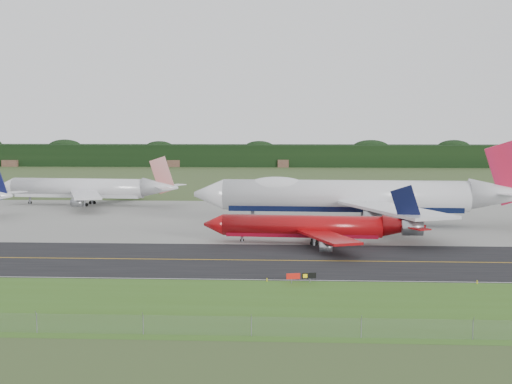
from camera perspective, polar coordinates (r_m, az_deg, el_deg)
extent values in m
plane|color=#324620|center=(126.85, -1.80, -5.11)|extent=(600.00, 600.00, 0.00)
cube|color=#395F1C|center=(92.83, -3.64, -9.05)|extent=(400.00, 30.00, 0.01)
cube|color=black|center=(122.93, -1.96, -5.45)|extent=(400.00, 32.00, 0.02)
cube|color=gray|center=(177.11, -0.41, -2.10)|extent=(400.00, 78.00, 0.01)
cube|color=#C89012|center=(122.93, -1.96, -5.44)|extent=(400.00, 0.40, 0.00)
cube|color=silver|center=(107.81, -2.68, -6.99)|extent=(400.00, 0.25, 0.00)
plane|color=slate|center=(80.09, -4.74, -10.60)|extent=(320.00, 0.00, 320.00)
cylinder|color=slate|center=(80.09, -4.74, -10.60)|extent=(0.10, 0.10, 2.20)
cube|color=black|center=(399.78, 1.52, 2.95)|extent=(700.00, 24.00, 12.00)
cylinder|color=silver|center=(165.32, 7.10, -0.28)|extent=(56.35, 9.20, 7.13)
cube|color=black|center=(165.57, 7.09, -1.07)|extent=(53.48, 7.31, 2.49)
cone|color=silver|center=(167.24, -3.77, -0.18)|extent=(7.27, 7.38, 7.13)
cone|color=silver|center=(170.22, 19.12, -0.19)|extent=(15.06, 7.67, 7.13)
ellipsoid|color=silver|center=(165.35, 1.66, 0.45)|extent=(14.75, 6.59, 4.54)
cube|color=silver|center=(150.37, 11.02, -1.38)|extent=(21.68, 33.20, 0.61)
cube|color=silver|center=(181.81, 10.00, -0.20)|extent=(23.50, 32.89, 0.61)
cube|color=#B61433|center=(170.04, 19.44, 1.43)|extent=(10.26, 0.95, 14.77)
cylinder|color=gray|center=(150.90, 9.32, -2.07)|extent=(4.00, 3.14, 2.99)
cylinder|color=gray|center=(181.00, 8.63, -0.82)|extent=(4.00, 3.14, 2.99)
cylinder|color=gray|center=(137.93, 12.41, -2.82)|extent=(4.00, 3.14, 2.99)
cylinder|color=gray|center=(195.18, 10.27, -0.40)|extent=(4.00, 3.14, 2.99)
cylinder|color=black|center=(166.69, -0.27, -2.36)|extent=(1.30, 0.62, 1.28)
cylinder|color=slate|center=(162.16, 8.72, -2.02)|extent=(1.03, 1.03, 4.77)
cylinder|color=black|center=(162.39, 8.71, -2.62)|extent=(1.31, 0.69, 1.28)
cylinder|color=slate|center=(169.93, 8.56, -1.68)|extent=(1.03, 1.03, 4.77)
cylinder|color=black|center=(170.15, 8.55, -2.26)|extent=(1.31, 0.69, 1.28)
cylinder|color=maroon|center=(139.73, 3.69, -2.72)|extent=(31.32, 6.32, 4.21)
cube|color=maroon|center=(139.93, 3.69, -3.27)|extent=(29.69, 5.16, 1.47)
cone|color=maroon|center=(141.78, -3.39, -2.60)|extent=(4.17, 4.46, 4.21)
cone|color=maroon|center=(139.97, 11.76, -2.68)|extent=(8.47, 4.76, 4.21)
cube|color=maroon|center=(131.08, 5.80, -3.60)|extent=(11.47, 18.18, 0.47)
cube|color=maroon|center=(148.21, 5.94, -2.56)|extent=(13.29, 17.88, 0.47)
cube|color=black|center=(139.62, 12.02, -1.39)|extent=(6.65, 0.79, 9.58)
cylinder|color=gray|center=(127.19, 5.62, -4.40)|extent=(2.41, 1.92, 1.77)
cylinder|color=gray|center=(152.48, 5.84, -2.77)|extent=(2.41, 1.92, 1.77)
cylinder|color=black|center=(141.34, -1.12, -3.87)|extent=(0.78, 0.39, 0.76)
cylinder|color=slate|center=(137.68, 4.66, -3.84)|extent=(0.63, 0.63, 2.17)
cylinder|color=black|center=(137.79, 4.66, -4.13)|extent=(0.78, 0.43, 0.76)
cylinder|color=slate|center=(142.25, 4.74, -3.54)|extent=(0.63, 0.63, 2.17)
cylinder|color=black|center=(142.36, 4.74, -3.82)|extent=(0.78, 0.43, 0.76)
cylinder|color=silver|center=(211.70, -14.06, 0.33)|extent=(39.25, 9.04, 5.40)
cube|color=silver|center=(211.85, -14.05, -0.14)|extent=(37.18, 7.51, 1.89)
cone|color=silver|center=(220.98, -19.31, 0.40)|extent=(5.35, 5.84, 5.40)
cone|color=silver|center=(203.54, -7.65, 0.37)|extent=(10.73, 6.35, 5.40)
cube|color=silver|center=(198.94, -13.46, -0.24)|extent=(14.10, 23.35, 0.49)
cube|color=silver|center=(219.68, -11.30, 0.32)|extent=(17.34, 22.78, 0.49)
cube|color=#B3110C|center=(203.10, -7.50, 1.35)|extent=(7.46, 1.13, 10.74)
cylinder|color=gray|center=(194.30, -14.13, -0.83)|extent=(3.15, 2.54, 2.27)
cylinder|color=gray|center=(224.93, -10.92, 0.07)|extent=(3.15, 2.54, 2.27)
cylinder|color=black|center=(218.20, -17.62, -0.81)|extent=(1.01, 0.53, 0.97)
cylinder|color=slate|center=(208.10, -13.56, -0.66)|extent=(0.82, 0.82, 3.41)
cylinder|color=black|center=(208.23, -13.55, -0.99)|extent=(1.01, 0.58, 0.97)
cylinder|color=slate|center=(213.59, -12.97, -0.49)|extent=(0.82, 0.82, 3.41)
cylinder|color=black|center=(213.72, -12.96, -0.82)|extent=(1.01, 0.58, 0.97)
cylinder|color=slate|center=(105.09, 2.85, -7.15)|extent=(0.11, 0.11, 0.65)
cylinder|color=slate|center=(105.76, 4.33, -7.08)|extent=(0.11, 0.11, 0.65)
cube|color=#9A120B|center=(104.99, 3.00, -6.75)|extent=(2.03, 0.64, 0.84)
cube|color=black|center=(105.41, 3.94, -6.70)|extent=(0.94, 0.38, 0.84)
cube|color=black|center=(105.69, 4.53, -6.67)|extent=(1.12, 0.43, 0.84)
cylinder|color=yellow|center=(106.34, 0.88, -7.03)|extent=(0.16, 0.16, 0.50)
cylinder|color=yellow|center=(109.61, 17.27, -6.90)|extent=(0.16, 0.16, 0.50)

